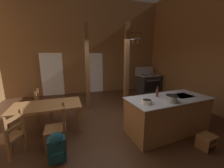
{
  "coord_description": "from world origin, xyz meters",
  "views": [
    {
      "loc": [
        -0.85,
        -3.46,
        2.04
      ],
      "look_at": [
        0.5,
        0.98,
        1.0
      ],
      "focal_mm": 21.94,
      "sensor_mm": 36.0,
      "label": 1
    }
  ],
  "objects_px": {
    "ladderback_chair_near_window": "(10,136)",
    "mixing_bowl_on_counter": "(147,102)",
    "kitchen_island": "(167,115)",
    "stove_range": "(148,83)",
    "ladderback_chair_at_table_end": "(43,105)",
    "stockpot_on_counter": "(172,99)",
    "ladderback_chair_by_post": "(58,127)",
    "bottle_tall_on_counter": "(157,92)",
    "dining_table": "(47,108)",
    "step_stool": "(207,140)",
    "backpack": "(57,146)"
  },
  "relations": [
    {
      "from": "stockpot_on_counter",
      "to": "bottle_tall_on_counter",
      "type": "bearing_deg",
      "value": 98.75
    },
    {
      "from": "step_stool",
      "to": "ladderback_chair_by_post",
      "type": "distance_m",
      "value": 3.27
    },
    {
      "from": "step_stool",
      "to": "ladderback_chair_by_post",
      "type": "relative_size",
      "value": 0.42
    },
    {
      "from": "step_stool",
      "to": "ladderback_chair_at_table_end",
      "type": "height_order",
      "value": "ladderback_chair_at_table_end"
    },
    {
      "from": "kitchen_island",
      "to": "ladderback_chair_by_post",
      "type": "relative_size",
      "value": 2.36
    },
    {
      "from": "dining_table",
      "to": "step_stool",
      "type": "bearing_deg",
      "value": -27.43
    },
    {
      "from": "kitchen_island",
      "to": "ladderback_chair_near_window",
      "type": "height_order",
      "value": "ladderback_chair_near_window"
    },
    {
      "from": "kitchen_island",
      "to": "stockpot_on_counter",
      "type": "height_order",
      "value": "stockpot_on_counter"
    },
    {
      "from": "stockpot_on_counter",
      "to": "bottle_tall_on_counter",
      "type": "relative_size",
      "value": 1.27
    },
    {
      "from": "stove_range",
      "to": "ladderback_chair_near_window",
      "type": "xyz_separation_m",
      "value": [
        -5.12,
        -3.37,
        -0.03
      ]
    },
    {
      "from": "step_stool",
      "to": "ladderback_chair_near_window",
      "type": "height_order",
      "value": "ladderback_chair_near_window"
    },
    {
      "from": "ladderback_chair_near_window",
      "to": "stockpot_on_counter",
      "type": "height_order",
      "value": "stockpot_on_counter"
    },
    {
      "from": "ladderback_chair_near_window",
      "to": "ladderback_chair_by_post",
      "type": "height_order",
      "value": "same"
    },
    {
      "from": "ladderback_chair_near_window",
      "to": "ladderback_chair_at_table_end",
      "type": "xyz_separation_m",
      "value": [
        0.32,
        1.61,
        0.0
      ]
    },
    {
      "from": "step_stool",
      "to": "mixing_bowl_on_counter",
      "type": "height_order",
      "value": "mixing_bowl_on_counter"
    },
    {
      "from": "kitchen_island",
      "to": "stockpot_on_counter",
      "type": "distance_m",
      "value": 0.64
    },
    {
      "from": "ladderback_chair_near_window",
      "to": "bottle_tall_on_counter",
      "type": "height_order",
      "value": "bottle_tall_on_counter"
    },
    {
      "from": "kitchen_island",
      "to": "ladderback_chair_at_table_end",
      "type": "xyz_separation_m",
      "value": [
        -3.25,
        1.73,
        -0.02
      ]
    },
    {
      "from": "stove_range",
      "to": "mixing_bowl_on_counter",
      "type": "distance_m",
      "value": 4.37
    },
    {
      "from": "kitchen_island",
      "to": "backpack",
      "type": "bearing_deg",
      "value": -174.45
    },
    {
      "from": "ladderback_chair_at_table_end",
      "to": "stockpot_on_counter",
      "type": "relative_size",
      "value": 2.81
    },
    {
      "from": "stove_range",
      "to": "bottle_tall_on_counter",
      "type": "distance_m",
      "value": 3.8
    },
    {
      "from": "dining_table",
      "to": "ladderback_chair_near_window",
      "type": "bearing_deg",
      "value": -124.85
    },
    {
      "from": "ladderback_chair_at_table_end",
      "to": "mixing_bowl_on_counter",
      "type": "bearing_deg",
      "value": -37.7
    },
    {
      "from": "kitchen_island",
      "to": "step_stool",
      "type": "relative_size",
      "value": 5.59
    },
    {
      "from": "dining_table",
      "to": "kitchen_island",
      "type": "bearing_deg",
      "value": -17.43
    },
    {
      "from": "stove_range",
      "to": "ladderback_chair_near_window",
      "type": "relative_size",
      "value": 1.39
    },
    {
      "from": "backpack",
      "to": "ladderback_chair_near_window",
      "type": "bearing_deg",
      "value": 156.53
    },
    {
      "from": "ladderback_chair_near_window",
      "to": "mixing_bowl_on_counter",
      "type": "relative_size",
      "value": 4.0
    },
    {
      "from": "ladderback_chair_near_window",
      "to": "kitchen_island",
      "type": "bearing_deg",
      "value": -1.9
    },
    {
      "from": "kitchen_island",
      "to": "ladderback_chair_at_table_end",
      "type": "height_order",
      "value": "ladderback_chair_at_table_end"
    },
    {
      "from": "backpack",
      "to": "bottle_tall_on_counter",
      "type": "relative_size",
      "value": 2.23
    },
    {
      "from": "ladderback_chair_by_post",
      "to": "bottle_tall_on_counter",
      "type": "height_order",
      "value": "bottle_tall_on_counter"
    },
    {
      "from": "step_stool",
      "to": "backpack",
      "type": "distance_m",
      "value": 3.15
    },
    {
      "from": "kitchen_island",
      "to": "stove_range",
      "type": "bearing_deg",
      "value": 66.06
    },
    {
      "from": "dining_table",
      "to": "backpack",
      "type": "distance_m",
      "value": 1.29
    },
    {
      "from": "stockpot_on_counter",
      "to": "bottle_tall_on_counter",
      "type": "xyz_separation_m",
      "value": [
        -0.07,
        0.46,
        0.02
      ]
    },
    {
      "from": "ladderback_chair_by_post",
      "to": "ladderback_chair_at_table_end",
      "type": "xyz_separation_m",
      "value": [
        -0.55,
        1.53,
        0.0
      ]
    },
    {
      "from": "step_stool",
      "to": "ladderback_chair_at_table_end",
      "type": "relative_size",
      "value": 0.42
    },
    {
      "from": "backpack",
      "to": "stove_range",
      "type": "bearing_deg",
      "value": 41.46
    },
    {
      "from": "dining_table",
      "to": "stockpot_on_counter",
      "type": "distance_m",
      "value": 3.11
    },
    {
      "from": "ladderback_chair_near_window",
      "to": "stove_range",
      "type": "bearing_deg",
      "value": 33.35
    },
    {
      "from": "stockpot_on_counter",
      "to": "bottle_tall_on_counter",
      "type": "height_order",
      "value": "bottle_tall_on_counter"
    },
    {
      "from": "stove_range",
      "to": "backpack",
      "type": "distance_m",
      "value": 5.66
    },
    {
      "from": "ladderback_chair_at_table_end",
      "to": "stockpot_on_counter",
      "type": "xyz_separation_m",
      "value": [
        3.09,
        -2.01,
        0.57
      ]
    },
    {
      "from": "ladderback_chair_at_table_end",
      "to": "backpack",
      "type": "relative_size",
      "value": 1.59
    },
    {
      "from": "stockpot_on_counter",
      "to": "ladderback_chair_by_post",
      "type": "bearing_deg",
      "value": 169.28
    },
    {
      "from": "backpack",
      "to": "stockpot_on_counter",
      "type": "height_order",
      "value": "stockpot_on_counter"
    },
    {
      "from": "step_stool",
      "to": "ladderback_chair_by_post",
      "type": "height_order",
      "value": "ladderback_chair_by_post"
    },
    {
      "from": "stove_range",
      "to": "kitchen_island",
      "type": "bearing_deg",
      "value": -113.94
    }
  ]
}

